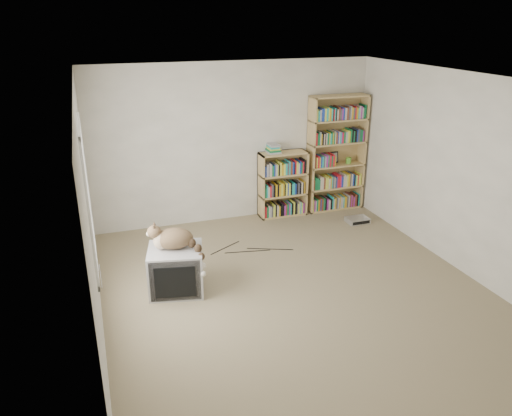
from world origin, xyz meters
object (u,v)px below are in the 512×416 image
object	(u,v)px
bookcase_tall	(336,157)
dvd_player	(357,220)
crt_tv	(176,269)
bookcase_short	(282,186)
cat	(178,242)

from	to	relation	value
bookcase_tall	dvd_player	size ratio (longest dim) A/B	5.53
crt_tv	bookcase_short	bearing A→B (deg)	53.97
crt_tv	dvd_player	bearing A→B (deg)	32.61
bookcase_tall	bookcase_short	distance (m)	1.04
crt_tv	bookcase_short	world-z (taller)	bookcase_short
dvd_player	crt_tv	bearing A→B (deg)	-159.16
bookcase_tall	bookcase_short	bearing A→B (deg)	-179.91
crt_tv	dvd_player	xyz separation A→B (m)	(3.14, 1.15, -0.23)
dvd_player	cat	bearing A→B (deg)	-158.52
crt_tv	dvd_player	world-z (taller)	crt_tv
bookcase_short	dvd_player	xyz separation A→B (m)	(1.02, -0.72, -0.46)
cat	dvd_player	xyz separation A→B (m)	(3.10, 1.18, -0.60)
crt_tv	cat	size ratio (longest dim) A/B	1.14
crt_tv	bookcase_tall	xyz separation A→B (m)	(3.07, 1.87, 0.64)
cat	bookcase_short	xyz separation A→B (m)	(2.08, 1.90, -0.15)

